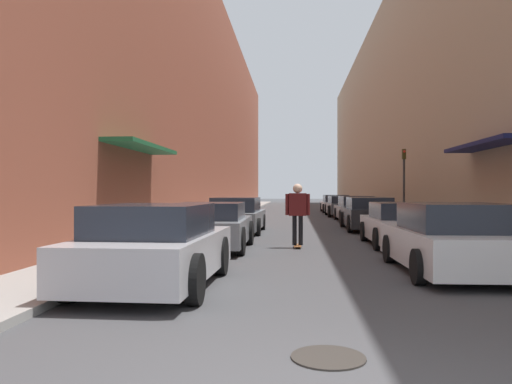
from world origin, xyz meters
TOP-DOWN VIEW (x-y plane):
  - ground at (0.00, 26.44)m, footprint 145.43×145.43m
  - curb_strip_left at (-4.57, 33.05)m, footprint 1.80×66.11m
  - curb_strip_right at (4.57, 33.05)m, footprint 1.80×66.11m
  - building_row_left at (-7.47, 33.05)m, footprint 4.90×66.11m
  - building_row_right at (7.47, 33.05)m, footprint 4.90×66.11m
  - parked_car_left_0 at (-2.70, 4.64)m, footprint 1.96×4.05m
  - parked_car_left_1 at (-2.66, 9.90)m, footprint 2.01×3.98m
  - parked_car_left_2 at (-2.62, 15.38)m, footprint 1.97×4.48m
  - parked_car_right_0 at (2.55, 6.43)m, footprint 2.08×4.22m
  - parked_car_right_1 at (2.59, 11.22)m, footprint 1.93×4.09m
  - parked_car_right_2 at (2.51, 17.09)m, footprint 1.93×4.81m
  - parked_car_right_3 at (2.65, 22.53)m, footprint 1.85×4.78m
  - parked_car_right_4 at (2.56, 28.02)m, footprint 2.05×4.81m
  - parked_car_right_5 at (2.61, 34.24)m, footprint 2.07×4.67m
  - skateboarder at (-0.37, 10.48)m, footprint 0.67×0.78m
  - manhole_cover at (-0.14, 1.41)m, footprint 0.70×0.70m
  - traffic_light at (4.45, 19.51)m, footprint 0.16×0.22m

SIDE VIEW (x-z plane):
  - ground at x=0.00m, z-range 0.00..0.00m
  - manhole_cover at x=-0.14m, z-range 0.00..0.02m
  - curb_strip_left at x=-4.57m, z-range 0.00..0.12m
  - curb_strip_right at x=4.57m, z-range 0.00..0.12m
  - parked_car_right_1 at x=2.59m, z-range -0.02..1.21m
  - parked_car_right_5 at x=2.61m, z-range -0.02..1.26m
  - parked_car_left_1 at x=-2.66m, z-range -0.01..1.25m
  - parked_car_right_4 at x=2.56m, z-range -0.01..1.27m
  - parked_car_right_3 at x=2.65m, z-range -0.02..1.29m
  - parked_car_left_2 at x=-2.62m, z-range -0.03..1.29m
  - parked_car_right_0 at x=2.55m, z-range -0.03..1.30m
  - parked_car_right_2 at x=2.51m, z-range -0.01..1.30m
  - parked_car_left_0 at x=-2.70m, z-range -0.02..1.33m
  - skateboarder at x=-0.37m, z-range 0.21..1.97m
  - traffic_light at x=4.45m, z-range 0.52..3.85m
  - building_row_right at x=7.47m, z-range 0.00..14.42m
  - building_row_left at x=-7.47m, z-range 0.00..14.90m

